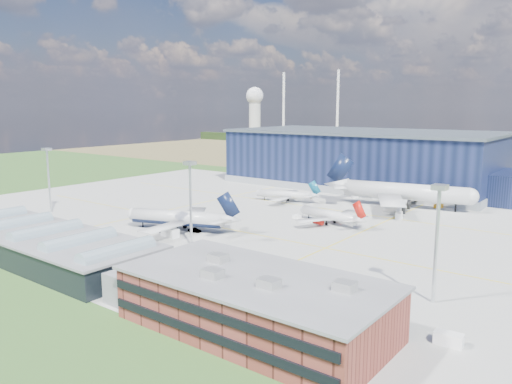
# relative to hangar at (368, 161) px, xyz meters

# --- Properties ---
(ground) EXTENTS (600.00, 600.00, 0.00)m
(ground) POSITION_rel_hangar_xyz_m (-2.81, -94.80, -11.62)
(ground) COLOR #2C5720
(ground) RESTS_ON ground
(apron) EXTENTS (220.00, 160.00, 0.08)m
(apron) POSITION_rel_hangar_xyz_m (-2.81, -84.80, -11.59)
(apron) COLOR gray
(apron) RESTS_ON ground
(farmland) EXTENTS (600.00, 220.00, 0.01)m
(farmland) POSITION_rel_hangar_xyz_m (-2.81, 125.20, -11.62)
(farmland) COLOR olive
(farmland) RESTS_ON ground
(treeline) EXTENTS (600.00, 8.00, 8.00)m
(treeline) POSITION_rel_hangar_xyz_m (-2.81, 205.20, -7.62)
(treeline) COLOR black
(treeline) RESTS_ON ground
(horizon_dressing) EXTENTS (440.20, 18.00, 70.00)m
(horizon_dressing) POSITION_rel_hangar_xyz_m (-194.11, 199.58, 22.58)
(horizon_dressing) COLOR white
(horizon_dressing) RESTS_ON ground
(hangar) EXTENTS (145.00, 62.00, 26.10)m
(hangar) POSITION_rel_hangar_xyz_m (0.00, 0.00, 0.00)
(hangar) COLOR black
(hangar) RESTS_ON ground
(ops_building) EXTENTS (46.00, 23.00, 10.90)m
(ops_building) POSITION_rel_hangar_xyz_m (52.20, -154.81, -6.82)
(ops_building) COLOR brown
(ops_building) RESTS_ON ground
(glass_concourse) EXTENTS (78.00, 23.00, 8.60)m
(glass_concourse) POSITION_rel_hangar_xyz_m (-9.26, -154.80, -7.93)
(glass_concourse) COLOR black
(glass_concourse) RESTS_ON ground
(light_mast_west) EXTENTS (2.60, 2.60, 23.00)m
(light_mast_west) POSITION_rel_hangar_xyz_m (-62.81, -124.80, 3.82)
(light_mast_west) COLOR silver
(light_mast_west) RESTS_ON ground
(light_mast_center) EXTENTS (2.60, 2.60, 23.00)m
(light_mast_center) POSITION_rel_hangar_xyz_m (7.19, -124.80, 3.82)
(light_mast_center) COLOR silver
(light_mast_center) RESTS_ON ground
(light_mast_east) EXTENTS (2.60, 2.60, 23.00)m
(light_mast_east) POSITION_rel_hangar_xyz_m (72.19, -124.80, 3.82)
(light_mast_east) COLOR silver
(light_mast_east) RESTS_ON ground
(airliner_navy) EXTENTS (48.45, 47.95, 12.43)m
(airliner_navy) POSITION_rel_hangar_xyz_m (-8.33, -115.27, -5.40)
(airliner_navy) COLOR silver
(airliner_navy) RESTS_ON ground
(airliner_red) EXTENTS (33.10, 32.64, 9.08)m
(airliner_red) POSITION_rel_hangar_xyz_m (23.86, -79.72, -7.07)
(airliner_red) COLOR silver
(airliner_red) RESTS_ON ground
(airliner_widebody) EXTENTS (66.37, 65.38, 18.60)m
(airliner_widebody) POSITION_rel_hangar_xyz_m (33.42, -39.80, -2.32)
(airliner_widebody) COLOR silver
(airliner_widebody) RESTS_ON ground
(airliner_regional) EXTENTS (33.68, 33.27, 8.91)m
(airliner_regional) POSITION_rel_hangar_xyz_m (-8.42, -57.30, -7.16)
(airliner_regional) COLOR silver
(airliner_regional) RESTS_ON ground
(gse_tug_a) EXTENTS (3.64, 4.38, 1.57)m
(gse_tug_a) POSITION_rel_hangar_xyz_m (-13.93, -108.75, -10.83)
(gse_tug_a) COLOR orange
(gse_tug_a) RESTS_ON ground
(gse_tug_b) EXTENTS (2.89, 3.21, 1.16)m
(gse_tug_b) POSITION_rel_hangar_xyz_m (37.19, -139.57, -11.04)
(gse_tug_b) COLOR orange
(gse_tug_b) RESTS_ON ground
(gse_van_a) EXTENTS (6.30, 3.44, 2.61)m
(gse_van_a) POSITION_rel_hangar_xyz_m (-4.40, -121.92, -10.31)
(gse_van_a) COLOR white
(gse_van_a) RESTS_ON ground
(gse_cart_a) EXTENTS (2.28, 3.11, 1.25)m
(gse_cart_a) POSITION_rel_hangar_xyz_m (11.56, -79.19, -10.99)
(gse_cart_a) COLOR white
(gse_cart_a) RESTS_ON ground
(gse_van_b) EXTENTS (3.83, 5.48, 2.29)m
(gse_van_b) POSITION_rel_hangar_xyz_m (39.11, -59.00, -10.47)
(gse_van_b) COLOR white
(gse_van_b) RESTS_ON ground
(gse_tug_c) EXTENTS (2.75, 3.81, 1.53)m
(gse_tug_c) POSITION_rel_hangar_xyz_m (43.82, -32.80, -10.85)
(gse_tug_c) COLOR orange
(gse_tug_c) RESTS_ON ground
(gse_cart_b) EXTENTS (3.85, 3.87, 1.42)m
(gse_cart_b) POSITION_rel_hangar_xyz_m (9.78, -32.80, -10.91)
(gse_cart_b) COLOR white
(gse_cart_b) RESTS_ON ground
(gse_van_c) EXTENTS (4.52, 2.39, 2.11)m
(gse_van_c) POSITION_rel_hangar_xyz_m (79.96, -140.80, -10.56)
(gse_van_c) COLOR white
(gse_van_c) RESTS_ON ground
(airstair) EXTENTS (2.60, 5.57, 3.46)m
(airstair) POSITION_rel_hangar_xyz_m (-37.17, -140.30, -9.88)
(airstair) COLOR white
(airstair) RESTS_ON ground
(car_a) EXTENTS (4.01, 2.26, 1.29)m
(car_a) POSITION_rel_hangar_xyz_m (22.25, -141.81, -10.97)
(car_a) COLOR #99999E
(car_a) RESTS_ON ground
(car_b) EXTENTS (4.28, 2.31, 1.34)m
(car_b) POSITION_rel_hangar_xyz_m (-2.28, -114.02, -10.95)
(car_b) COLOR #99999E
(car_b) RESTS_ON ground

